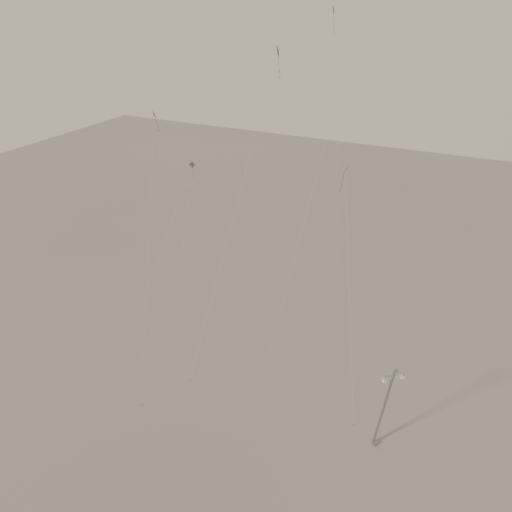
% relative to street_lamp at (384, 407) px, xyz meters
% --- Properties ---
extents(ground, '(160.00, 160.00, 0.00)m').
position_rel_street_lamp_xyz_m(ground, '(-11.83, -0.57, -4.46)').
color(ground, gray).
rests_on(ground, ground).
extents(street_lamp, '(1.57, 0.80, 8.36)m').
position_rel_street_lamp_xyz_m(street_lamp, '(0.00, 0.00, 0.00)').
color(street_lamp, gray).
rests_on(street_lamp, ground).
extents(kite_0, '(1.40, 12.63, 33.69)m').
position_rel_street_lamp_xyz_m(kite_0, '(-21.35, 14.31, 20.70)').
color(kite_0, maroon).
rests_on(kite_0, ground).
extents(kite_1, '(3.81, 10.85, 26.32)m').
position_rel_street_lamp_xyz_m(kite_1, '(-13.52, 7.54, 15.90)').
color(kite_1, '#342F2B').
rests_on(kite_1, ground).
extents(kite_3, '(2.87, 10.18, 21.85)m').
position_rel_street_lamp_xyz_m(kite_3, '(-20.49, 2.67, 11.31)').
color(kite_3, maroon).
rests_on(kite_3, ground).
extents(kite_4, '(4.78, 6.90, 18.91)m').
position_rel_street_lamp_xyz_m(kite_4, '(-5.40, 6.03, 9.98)').
color(kite_4, '#342F2B').
rests_on(kite_4, ground).
extents(kite_5, '(4.57, 3.33, 28.79)m').
position_rel_street_lamp_xyz_m(kite_5, '(-10.21, 17.90, 16.85)').
color(kite_5, '#8F5417').
rests_on(kite_5, ground).
extents(kite_6, '(4.06, 7.84, 15.76)m').
position_rel_street_lamp_xyz_m(kite_6, '(-23.09, 9.84, 7.49)').
color(kite_6, '#342F2B').
rests_on(kite_6, ground).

